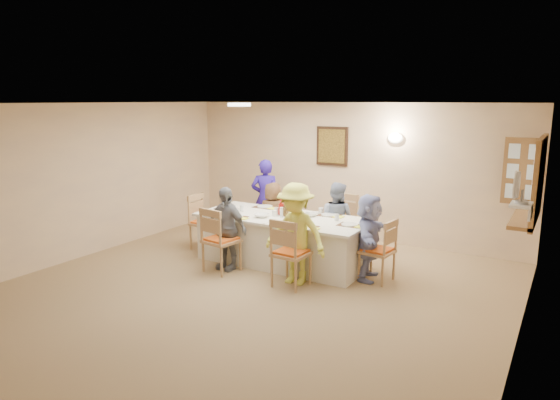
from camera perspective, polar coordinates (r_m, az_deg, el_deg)
The scene contains 49 objects.
ground at distance 6.65m, azimuth -4.75°, elevation -11.17°, with size 7.00×7.00×0.00m, color #8C7155.
room_walls at distance 6.23m, azimuth -4.98°, elevation 1.81°, with size 7.00×7.00×7.00m.
wall_picture at distance 9.34m, azimuth 5.96°, elevation 6.14°, with size 0.62×0.05×0.72m.
wall_sconce at distance 8.87m, azimuth 13.03°, elevation 6.93°, with size 0.26×0.09×0.18m, color white.
ceiling_light at distance 7.94m, azimuth -4.69°, elevation 10.81°, with size 0.36×0.36×0.05m, color white.
serving_hatch at distance 7.47m, azimuth 27.46°, elevation 2.05°, with size 0.06×1.50×1.15m, color brown.
hatch_sill at distance 7.57m, azimuth 26.19°, elevation -1.78°, with size 0.30×1.50×0.05m, color brown.
shutter_door at distance 8.24m, azimuth 25.99°, elevation 2.95°, with size 0.55×0.04×1.00m, color brown.
fan_shelf at distance 6.17m, azimuth 25.85°, elevation -0.49°, with size 0.22×0.36×0.03m, color white.
desk_fan at distance 6.14m, azimuth 25.69°, elevation 0.91°, with size 0.30×0.30×0.28m, color #A5A5A8, non-canonical shape.
dining_table at distance 7.88m, azimuth 0.34°, elevation -4.55°, with size 2.71×1.14×0.76m, color white.
chair_back_left at distance 8.82m, azimuth -0.41°, elevation -2.26°, with size 0.44×0.44×0.92m, color tan, non-canonical shape.
chair_back_right at distance 8.28m, azimuth 6.74°, elevation -2.91°, with size 0.49×0.49×1.03m, color tan, non-canonical shape.
chair_front_left at distance 7.53m, azimuth -6.71°, elevation -4.45°, with size 0.48×0.48×1.00m, color tan, non-canonical shape.
chair_front_right at distance 6.90m, azimuth 1.30°, elevation -5.95°, with size 0.47×0.47×0.98m, color tan, non-canonical shape.
chair_left_end at distance 8.72m, azimuth -8.50°, elevation -2.47°, with size 0.46×0.46×0.95m, color tan, non-canonical shape.
chair_right_end at distance 7.24m, azimuth 11.05°, elevation -5.60°, with size 0.44×0.44×0.92m, color tan, non-canonical shape.
diner_back_left at distance 8.70m, azimuth -0.82°, elevation -1.71°, with size 0.60×0.44×1.15m, color brown.
diner_back_right at distance 8.14m, azimuth 6.41°, elevation -2.32°, with size 0.62×0.49×1.25m, color #7D89AD.
diner_front_left at distance 7.59m, azimuth -6.18°, elevation -3.24°, with size 0.77×0.36×1.28m, color slate.
diner_front_right at distance 6.94m, azimuth 1.79°, elevation -3.90°, with size 0.94×0.55×1.43m, color #ECF256.
diner_right_end at distance 7.23m, azimuth 10.13°, elevation -4.19°, with size 0.58×1.21×1.25m, color #959FD9.
caregiver at distance 9.29m, azimuth -1.68°, elevation 0.16°, with size 0.63×0.54×1.47m, color #2C1A9A.
placemat_fl at distance 7.76m, azimuth -5.06°, elevation -1.93°, with size 0.33×0.25×0.01m, color #472B19.
plate_fl at distance 7.76m, azimuth -5.06°, elevation -1.86°, with size 0.23×0.23×0.01m, color white.
napkin_fl at distance 7.62m, azimuth -4.18°, elevation -2.12°, with size 0.13×0.13×0.01m, color #FEFC35.
placemat_fr at distance 7.15m, azimuth 2.80°, elevation -3.07°, with size 0.37×0.28×0.01m, color #472B19.
plate_fr at distance 7.15m, azimuth 2.80°, elevation -2.99°, with size 0.23×0.23×0.01m, color white.
napkin_fr at distance 7.02m, azimuth 3.91°, elevation -3.29°, with size 0.14×0.14×0.01m, color #FEFC35.
placemat_bl at distance 8.44m, azimuth -1.74°, elevation -0.80°, with size 0.37×0.27×0.01m, color #472B19.
plate_bl at distance 8.44m, azimuth -1.74°, elevation -0.74°, with size 0.26×0.26×0.02m, color white.
napkin_bl at distance 8.31m, azimuth -0.88°, elevation -0.95°, with size 0.13×0.13×0.01m, color #FEFC35.
placemat_br at distance 7.88m, azimuth 5.66°, elevation -1.74°, with size 0.35×0.26×0.01m, color #472B19.
plate_br at distance 7.88m, azimuth 5.66°, elevation -1.67°, with size 0.25×0.25×0.02m, color white.
napkin_br at distance 7.76m, azimuth 6.71°, elevation -1.91°, with size 0.15×0.15×0.01m, color #FEFC35.
placemat_le at distance 8.38m, azimuth -6.17°, elevation -0.96°, with size 0.34×0.25×0.01m, color #472B19.
plate_le at distance 8.38m, azimuth -6.17°, elevation -0.89°, with size 0.24×0.24×0.01m, color white.
napkin_le at distance 8.24m, azimuth -5.37°, elevation -1.11°, with size 0.14×0.14×0.01m, color #FEFC35.
placemat_re at distance 7.30m, azimuth 7.96°, elevation -2.85°, with size 0.33×0.25×0.01m, color #472B19.
plate_re at distance 7.30m, azimuth 7.96°, elevation -2.78°, with size 0.24×0.24×0.02m, color white.
napkin_re at distance 7.19m, azimuth 9.13°, elevation -3.06°, with size 0.13×0.13×0.01m, color #FEFC35.
teacup_a at distance 7.94m, azimuth -5.82°, elevation -1.34°, with size 0.12×0.12×0.09m, color white.
teacup_b at distance 8.06m, azimuth 4.71°, elevation -1.17°, with size 0.10×0.10×0.08m, color white.
bowl_a at distance 7.72m, azimuth -2.13°, elevation -1.78°, with size 0.27×0.27×0.05m, color white.
bowl_b at distance 7.79m, azimuth 3.56°, elevation -1.67°, with size 0.22×0.22×0.06m, color white.
condiment_ketchup at distance 7.84m, azimuth 0.12°, elevation -0.84°, with size 0.11×0.11×0.25m, color #A1150D.
condiment_brown at distance 7.77m, azimuth 0.81°, elevation -1.04°, with size 0.13×0.13×0.23m, color #503815.
condiment_malt at distance 7.65m, azimuth 1.14°, elevation -1.48°, with size 0.14×0.14×0.17m, color #503815.
drinking_glass at distance 7.89m, azimuth -0.42°, elevation -1.27°, with size 0.07×0.07×0.10m, color silver.
Camera 1 is at (3.58, -4.99, 2.55)m, focal length 32.00 mm.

